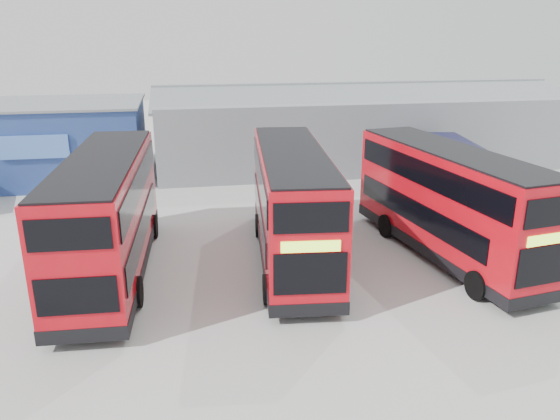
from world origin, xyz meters
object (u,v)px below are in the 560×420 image
at_px(double_decker_left, 107,218).
at_px(double_decker_right, 448,204).
at_px(single_decker_blue, 463,181).
at_px(office_block, 50,141).
at_px(maintenance_shed, 357,125).
at_px(double_decker_centre, 292,207).

distance_m(double_decker_left, double_decker_right, 14.46).
distance_m(double_decker_left, single_decker_blue, 19.26).
relative_size(double_decker_left, single_decker_blue, 0.96).
height_order(office_block, maintenance_shed, maintenance_shed).
xyz_separation_m(double_decker_left, double_decker_centre, (7.64, 0.22, -0.04)).
xyz_separation_m(double_decker_centre, double_decker_right, (6.80, -0.81, -0.03)).
distance_m(double_decker_right, single_decker_blue, 7.30).
height_order(maintenance_shed, double_decker_left, maintenance_shed).
relative_size(double_decker_left, double_decker_right, 1.01).
distance_m(office_block, double_decker_right, 26.35).
bearing_deg(single_decker_blue, double_decker_right, 65.05).
relative_size(double_decker_centre, double_decker_right, 1.01).
bearing_deg(office_block, double_decker_centre, -51.04).
bearing_deg(double_decker_left, single_decker_blue, -160.82).
relative_size(office_block, double_decker_right, 1.05).
relative_size(office_block, double_decker_centre, 1.04).
height_order(office_block, double_decker_right, office_block).
bearing_deg(maintenance_shed, double_decker_right, -95.92).
relative_size(maintenance_shed, double_decker_right, 2.60).
relative_size(double_decker_left, double_decker_centre, 1.01).
bearing_deg(maintenance_shed, double_decker_left, -131.51).
relative_size(maintenance_shed, single_decker_blue, 2.47).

